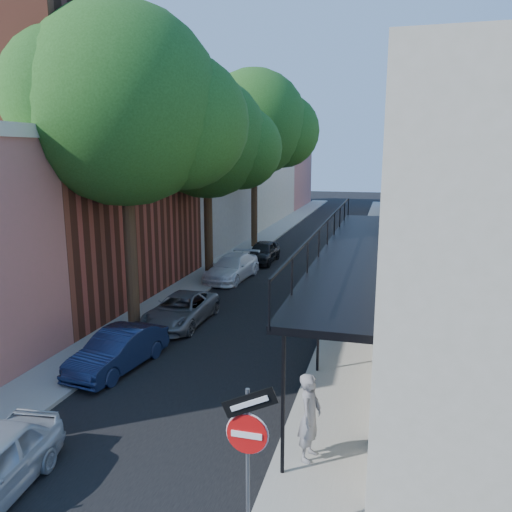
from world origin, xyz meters
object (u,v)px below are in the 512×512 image
Objects in this scene: pedestrian at (310,417)px; sign_post at (248,440)px; oak_near at (139,111)px; parked_car_b at (118,350)px; parked_car_d at (232,267)px; oak_far at (262,125)px; oak_mid at (215,141)px; parked_car_e at (263,252)px; parked_car_c at (181,310)px.

sign_post is at bearing 177.27° from pedestrian.
oak_near reaches higher than parked_car_b.
pedestrian is (6.34, -14.54, 0.43)m from parked_car_d.
oak_near is 17.01m from oak_far.
oak_mid is 6.47m from parked_car_d.
oak_mid reaches higher than sign_post.
oak_far reaches higher than parked_car_e.
parked_car_e is (0.54, 15.75, 0.03)m from parked_car_b.
oak_mid is 2.77× the size of parked_car_b.
oak_far is 2.72× the size of parked_car_d.
parked_car_e is at bearing 26.71° from pedestrian.
sign_post is 0.68× the size of parked_car_d.
sign_post is 11.62m from parked_car_c.
oak_near is at bearing -89.80° from parked_car_d.
parked_car_d is (-0.21, 7.11, 0.06)m from parked_car_c.
oak_mid is at bearing 101.89° from parked_car_b.
parked_car_b is 1.94× the size of pedestrian.
parked_car_d is at bearing 33.22° from pedestrian.
oak_mid is 2.33× the size of parked_car_d.
oak_mid is at bearing 90.37° from oak_near.
oak_mid reaches higher than parked_car_e.
oak_near is 10.76m from parked_car_d.
sign_post is 8.32m from parked_car_b.
parked_car_c is (1.02, -7.15, -6.48)m from oak_mid.
parked_car_e reaches higher than parked_car_c.
oak_far is 25.70m from pedestrian.
oak_mid is 0.86× the size of oak_far.
oak_far is 11.88m from parked_car_d.
oak_mid is 17.32m from pedestrian.
pedestrian is (7.10, -23.63, -7.19)m from oak_far.
oak_far is at bearing 100.48° from parked_car_d.
oak_far is (-6.51, 26.30, 6.22)m from sign_post.
oak_near is at bearing 125.09° from sign_post.
oak_near reaches higher than oak_mid.
oak_near reaches higher than parked_car_e.
pedestrian is at bearing 77.62° from sign_post.
pedestrian is (6.34, -3.16, 0.46)m from parked_car_b.
oak_mid is (-6.58, 17.26, 5.02)m from sign_post.
oak_near is at bearing -139.16° from parked_car_c.
sign_post is 1.58× the size of pedestrian.
parked_car_c is 0.94× the size of parked_car_d.
sign_post is at bearing -37.55° from parked_car_b.
parked_car_e is (-5.22, 21.58, -1.40)m from sign_post.
parked_car_b is at bearing -92.00° from parked_car_c.
parked_car_b is (0.75, -20.47, -7.65)m from oak_far.
oak_mid is 9.71m from parked_car_c.
parked_car_e is (0.54, 4.36, 0.01)m from parked_car_d.
oak_mid is (-0.05, 7.97, -0.82)m from oak_near.
parked_car_e is at bearing 72.51° from oak_mid.
parked_car_d reaches higher than parked_car_b.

